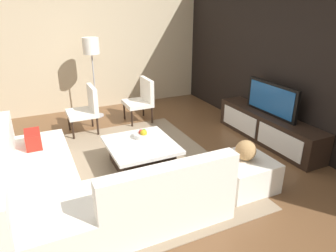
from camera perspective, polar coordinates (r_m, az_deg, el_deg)
The scene contains 14 objects.
ground_plane at distance 4.49m, azimuth -5.71°, elevation -8.32°, with size 14.00×14.00×0.00m, color brown.
feature_wall_back at distance 5.45m, azimuth 22.00°, elevation 11.43°, with size 6.40×0.12×2.80m, color black.
side_wall_left at distance 7.07m, azimuth -13.70°, elevation 14.50°, with size 0.12×5.20×2.80m, color #C6B28E.
area_rug at distance 4.57m, azimuth -6.14°, elevation -7.69°, with size 3.35×2.48×0.01m, color gray.
media_console at distance 5.54m, azimuth 18.15°, elevation -0.35°, with size 2.18×0.46×0.50m.
television at distance 5.38m, azimuth 18.81°, elevation 4.80°, with size 1.12×0.06×0.55m.
sectional_couch at distance 3.73m, azimuth -16.26°, elevation -11.00°, with size 2.52×2.34×0.82m.
coffee_table at distance 4.50m, azimuth -5.04°, elevation -5.26°, with size 1.01×0.94×0.38m.
accent_chair_near at distance 5.78m, azimuth -15.01°, elevation 3.46°, with size 0.55×0.52×0.87m.
floor_lamp at distance 6.40m, azimuth -14.17°, elevation 13.51°, with size 0.32×0.32×1.64m.
ottoman at distance 4.14m, azimuth 13.93°, elevation -8.54°, with size 0.70×0.70×0.40m, color white.
fruit_bowl at distance 4.58m, azimuth -4.73°, elevation -1.58°, with size 0.28×0.28×0.14m.
accent_chair_far at distance 6.17m, azimuth -4.94°, elevation 5.34°, with size 0.57×0.50×0.87m.
decorative_ball at distance 3.98m, azimuth 14.36°, elevation -4.43°, with size 0.26×0.26×0.26m, color #AD8451.
Camera 1 is at (3.67, -1.24, 2.27)m, focal length 32.53 mm.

